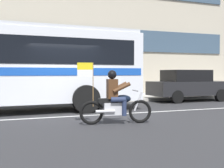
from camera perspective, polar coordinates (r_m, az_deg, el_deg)
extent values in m
plane|color=#2B2B2D|center=(10.74, -8.78, -5.80)|extent=(60.00, 60.00, 0.00)
cube|color=#B7B2A8|center=(15.72, -12.75, -3.03)|extent=(28.00, 3.80, 0.15)
cube|color=silver|center=(10.16, -8.06, -6.23)|extent=(26.60, 0.14, 0.01)
cube|color=#B2A893|center=(18.30, -13.95, 13.56)|extent=(28.00, 0.80, 10.24)
cube|color=#384C60|center=(17.63, -13.73, 8.94)|extent=(25.76, 0.10, 1.40)
cube|color=silver|center=(11.60, -20.64, 3.24)|extent=(10.62, 3.00, 2.70)
cube|color=black|center=(11.63, -20.68, 5.95)|extent=(9.78, 3.01, 0.96)
cube|color=#194CB2|center=(11.60, -20.63, 2.26)|extent=(10.41, 3.03, 0.28)
cube|color=#BABCC3|center=(11.72, -20.74, 10.15)|extent=(10.40, 2.87, 0.16)
cylinder|color=black|center=(10.88, -5.07, -2.92)|extent=(1.04, 0.30, 1.04)
torus|color=black|center=(8.76, 5.47, -5.31)|extent=(0.70, 0.20, 0.69)
torus|color=black|center=(8.46, -4.02, -5.58)|extent=(0.70, 0.20, 0.69)
cube|color=silver|center=(8.56, 0.48, -4.81)|extent=(0.68, 0.38, 0.36)
ellipsoid|color=black|center=(8.58, 2.12, -2.91)|extent=(0.52, 0.36, 0.24)
cube|color=black|center=(8.49, -0.84, -3.23)|extent=(0.60, 0.35, 0.12)
cylinder|color=silver|center=(8.71, 5.10, -3.37)|extent=(0.28, 0.10, 0.58)
cylinder|color=silver|center=(8.66, 4.60, -1.27)|extent=(0.15, 0.64, 0.04)
cylinder|color=silver|center=(8.35, -1.31, -5.33)|extent=(0.56, 0.18, 0.09)
cube|color=#4C2D19|center=(8.49, 0.02, -0.93)|extent=(0.34, 0.40, 0.56)
sphere|color=black|center=(8.48, 0.02, 1.84)|extent=(0.26, 0.26, 0.26)
cylinder|color=#232D4C|center=(8.72, 0.69, -2.83)|extent=(0.44, 0.22, 0.15)
cylinder|color=#232D4C|center=(8.78, 1.84, -4.37)|extent=(0.13, 0.13, 0.46)
cylinder|color=#232D4C|center=(8.37, 1.21, -3.04)|extent=(0.44, 0.22, 0.15)
cylinder|color=#232D4C|center=(8.43, 2.40, -4.64)|extent=(0.13, 0.13, 0.46)
cylinder|color=#4C2D19|center=(8.74, 1.30, -0.58)|extent=(0.53, 0.20, 0.32)
cylinder|color=#4C2D19|center=(8.35, 1.91, -0.71)|extent=(0.53, 0.20, 0.32)
cylinder|color=olive|center=(8.39, -3.69, -0.12)|extent=(0.02, 0.02, 1.25)
cube|color=yellow|center=(8.36, -5.27, 3.47)|extent=(0.44, 0.09, 0.20)
cube|color=white|center=(8.36, -5.26, 2.10)|extent=(0.44, 0.09, 0.20)
cube|color=black|center=(16.05, 14.77, -0.78)|extent=(4.28, 1.83, 0.72)
cube|color=black|center=(15.91, 14.17, 1.58)|extent=(2.23, 1.60, 0.60)
cylinder|color=black|center=(16.23, 20.32, -2.08)|extent=(0.64, 0.22, 0.64)
cylinder|color=black|center=(14.62, 12.51, -2.45)|extent=(0.64, 0.22, 0.64)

